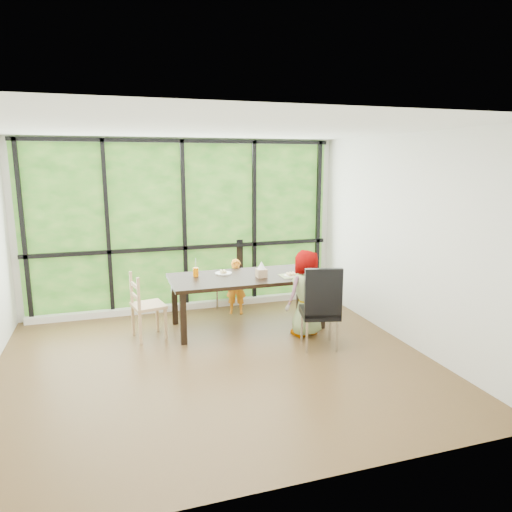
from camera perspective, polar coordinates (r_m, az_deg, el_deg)
name	(u,v)px	position (r m, az deg, el deg)	size (l,w,h in m)	color
ground	(217,363)	(5.67, -4.80, -12.93)	(5.00, 5.00, 0.00)	black
back_wall	(184,225)	(7.44, -8.86, 3.73)	(5.00, 5.00, 0.00)	silver
foliage_backdrop	(184,226)	(7.42, -8.84, 3.71)	(4.80, 0.02, 2.65)	#1B4714
window_mullions	(184,226)	(7.38, -8.79, 3.67)	(4.80, 0.06, 2.65)	black
window_sill	(187,306)	(7.63, -8.44, -6.08)	(4.80, 0.12, 0.10)	silver
dining_table	(247,301)	(6.70, -1.08, -5.55)	(2.17, 1.01, 0.75)	black
chair_window_leather	(229,274)	(7.59, -3.33, -2.22)	(0.46, 0.46, 1.08)	black
chair_interior_leather	(320,307)	(5.97, 7.83, -6.18)	(0.46, 0.46, 1.08)	black
chair_end_beech	(148,306)	(6.41, -13.08, -5.95)	(0.42, 0.40, 0.90)	tan
child_toddler	(236,287)	(7.24, -2.45, -3.77)	(0.32, 0.21, 0.87)	orange
child_older	(304,293)	(6.34, 5.97, -4.56)	(0.58, 0.38, 1.19)	slate
placemat	(294,276)	(6.62, 4.67, -2.41)	(0.39, 0.29, 0.01)	tan
plate_far	(223,273)	(6.73, -4.03, -2.12)	(0.24, 0.24, 0.02)	white
plate_near	(292,275)	(6.60, 4.38, -2.40)	(0.21, 0.21, 0.01)	white
orange_cup	(196,272)	(6.61, -7.41, -1.96)	(0.08, 0.08, 0.12)	orange
green_cup	(311,271)	(6.65, 6.82, -1.90)	(0.07, 0.07, 0.12)	#5CDC2D
white_mug	(312,267)	(6.96, 6.91, -1.38)	(0.09, 0.09, 0.09)	white
tissue_box	(261,273)	(6.50, 0.67, -2.11)	(0.14, 0.14, 0.12)	tan
crepe_rolls_far	(223,271)	(6.73, -4.04, -1.91)	(0.10, 0.12, 0.04)	tan
crepe_rolls_near	(292,274)	(6.60, 4.39, -2.19)	(0.15, 0.12, 0.04)	tan
straw_white	(196,265)	(6.58, -7.43, -1.10)	(0.01, 0.01, 0.20)	white
straw_pink	(312,265)	(6.62, 6.84, -1.07)	(0.01, 0.01, 0.20)	pink
tissue	(261,265)	(6.48, 0.67, -1.14)	(0.12, 0.12, 0.11)	white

